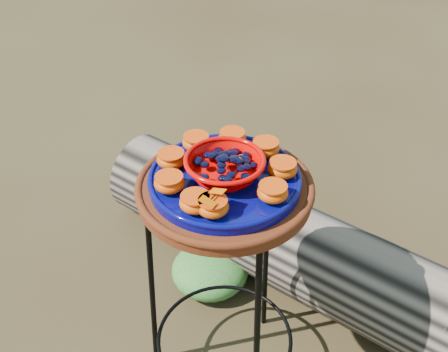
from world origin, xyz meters
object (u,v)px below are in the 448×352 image
Objects in this scene: driftwood_log at (315,258)px; cobalt_plate at (225,180)px; plant_stand at (225,293)px; red_bowl at (225,168)px; terracotta_saucer at (225,190)px.

cobalt_plate is at bearing -96.99° from driftwood_log.
plant_stand is 3.90× the size of red_bowl.
red_bowl reaches higher than cobalt_plate.
red_bowl reaches higher than plant_stand.
driftwood_log is (0.05, 0.45, -0.19)m from plant_stand.
driftwood_log is at bearing 83.01° from terracotta_saucer.
terracotta_saucer is at bearing 0.00° from cobalt_plate.
cobalt_plate is (0.00, 0.00, 0.03)m from terracotta_saucer.
plant_stand is at bearing 0.00° from red_bowl.
cobalt_plate is at bearing 0.00° from plant_stand.
terracotta_saucer is at bearing 0.00° from plant_stand.
red_bowl is (0.00, 0.00, 0.07)m from terracotta_saucer.
terracotta_saucer reaches higher than driftwood_log.
cobalt_plate is 2.00× the size of red_bowl.
red_bowl reaches higher than driftwood_log.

